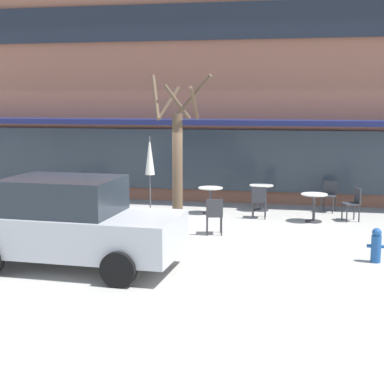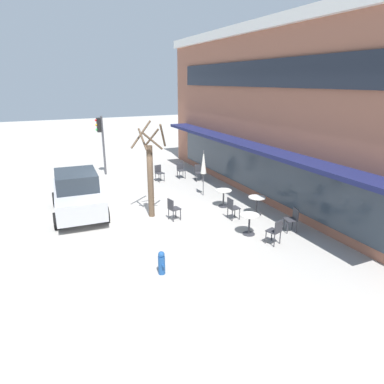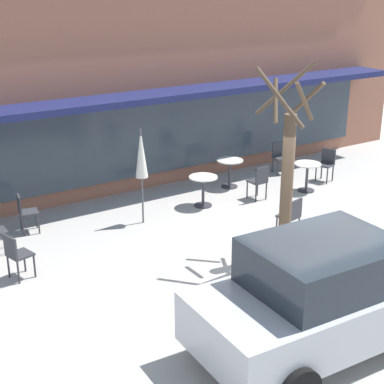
% 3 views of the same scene
% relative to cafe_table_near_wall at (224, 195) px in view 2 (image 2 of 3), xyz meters
% --- Properties ---
extents(ground_plane, '(80.00, 80.00, 0.00)m').
position_rel_cafe_table_near_wall_xyz_m(ground_plane, '(-0.57, -4.07, -0.52)').
color(ground_plane, '#ADA8A0').
extents(building_facade, '(18.65, 9.10, 7.74)m').
position_rel_cafe_table_near_wall_xyz_m(building_facade, '(-0.57, 5.90, 3.35)').
color(building_facade, '#935B47').
rests_on(building_facade, ground).
extents(cafe_table_near_wall, '(0.70, 0.70, 0.76)m').
position_rel_cafe_table_near_wall_xyz_m(cafe_table_near_wall, '(0.00, 0.00, 0.00)').
color(cafe_table_near_wall, '#333338').
rests_on(cafe_table_near_wall, ground).
extents(cafe_table_streetside, '(0.70, 0.70, 0.76)m').
position_rel_cafe_table_near_wall_xyz_m(cafe_table_streetside, '(2.89, -0.58, 0.00)').
color(cafe_table_streetside, '#333338').
rests_on(cafe_table_streetside, ground).
extents(cafe_table_by_tree, '(0.70, 0.70, 0.76)m').
position_rel_cafe_table_near_wall_xyz_m(cafe_table_by_tree, '(1.38, 0.78, 0.00)').
color(cafe_table_by_tree, '#333338').
rests_on(cafe_table_by_tree, ground).
extents(patio_umbrella_green_folded, '(0.28, 0.28, 2.20)m').
position_rel_cafe_table_near_wall_xyz_m(patio_umbrella_green_folded, '(-1.74, -0.13, 1.11)').
color(patio_umbrella_green_folded, '#4C4C51').
rests_on(patio_umbrella_green_folded, ground).
extents(cafe_chair_0, '(0.41, 0.41, 0.89)m').
position_rel_cafe_table_near_wall_xyz_m(cafe_chair_0, '(1.42, -0.41, 0.01)').
color(cafe_chair_0, '#333338').
rests_on(cafe_chair_0, ground).
extents(cafe_chair_1, '(0.51, 0.51, 0.89)m').
position_rel_cafe_table_near_wall_xyz_m(cafe_chair_1, '(3.93, -0.23, 0.01)').
color(cafe_chair_1, '#333338').
rests_on(cafe_chair_1, ground).
extents(cafe_chair_2, '(0.49, 0.49, 0.89)m').
position_rel_cafe_table_near_wall_xyz_m(cafe_chair_2, '(3.33, 1.00, 0.01)').
color(cafe_chair_2, '#333338').
rests_on(cafe_chair_2, ground).
extents(cafe_chair_3, '(0.48, 0.48, 0.89)m').
position_rel_cafe_table_near_wall_xyz_m(cafe_chair_3, '(-4.98, -1.24, 0.01)').
color(cafe_chair_3, '#333338').
rests_on(cafe_chair_3, ground).
extents(cafe_chair_4, '(0.41, 0.41, 0.89)m').
position_rel_cafe_table_near_wall_xyz_m(cafe_chair_4, '(-5.06, 0.09, 0.01)').
color(cafe_chair_4, '#333338').
rests_on(cafe_chair_4, ground).
extents(cafe_chair_5, '(0.47, 0.47, 0.89)m').
position_rel_cafe_table_near_wall_xyz_m(cafe_chair_5, '(0.53, -2.58, 0.01)').
color(cafe_chair_5, '#333338').
rests_on(cafe_chair_5, ground).
extents(cafe_chair_6, '(0.47, 0.47, 0.89)m').
position_rel_cafe_table_near_wall_xyz_m(cafe_chair_6, '(-4.16, 0.78, 0.01)').
color(cafe_chair_6, '#333338').
rests_on(cafe_chair_6, ground).
extents(parked_sedan, '(4.28, 2.17, 1.76)m').
position_rel_cafe_table_near_wall_xyz_m(parked_sedan, '(-1.78, -5.87, 0.36)').
color(parked_sedan, '#B7B7BC').
rests_on(parked_sedan, ground).
extents(street_tree, '(1.44, 1.44, 3.81)m').
position_rel_cafe_table_near_wall_xyz_m(street_tree, '(-0.24, -3.21, 1.26)').
color(street_tree, brown).
rests_on(street_tree, ground).
extents(traffic_light_pole, '(0.26, 0.44, 3.40)m').
position_rel_cafe_table_near_wall_xyz_m(traffic_light_pole, '(-7.66, -3.75, 1.78)').
color(traffic_light_pole, '#47474C').
rests_on(traffic_light_pole, ground).
extents(fire_hydrant, '(0.36, 0.20, 0.71)m').
position_rel_cafe_table_near_wall_xyz_m(fire_hydrant, '(4.09, -4.33, -0.16)').
color(fire_hydrant, '#1E4C8C').
rests_on(fire_hydrant, ground).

